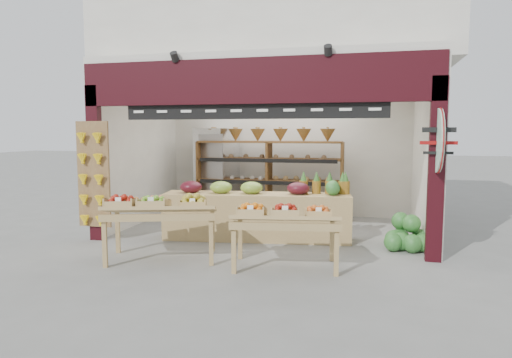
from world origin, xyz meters
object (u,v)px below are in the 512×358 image
Objects in this scene: cardboard_stack at (219,211)px; mid_counter at (257,214)px; display_table_right at (281,215)px; back_shelving at (269,162)px; watermelon_pile at (408,237)px; refrigerator at (217,171)px; display_table_left at (154,206)px.

mid_counter reaches higher than cardboard_stack.
display_table_right reaches higher than cardboard_stack.
watermelon_pile is at bearing -36.21° from back_shelving.
refrigerator is 4.28m from display_table_right.
mid_counter is 4.16× the size of watermelon_pile.
refrigerator is 1.09× the size of display_table_left.
refrigerator reaches higher than watermelon_pile.
display_table_left is 4.01m from watermelon_pile.
cardboard_stack is 3.88m from watermelon_pile.
display_table_right is at bearing 1.94° from display_table_left.
watermelon_pile is (3.99, -2.24, -0.77)m from refrigerator.
cardboard_stack is 1.72m from mid_counter.
display_table_left is 2.26× the size of watermelon_pile.
display_table_left reaches higher than watermelon_pile.
cardboard_stack is at bearing 159.90° from watermelon_pile.
refrigerator reaches higher than display_table_left.
mid_counter is 1.67m from display_table_right.
display_table_right is 2.00× the size of watermelon_pile.
refrigerator is 1.23m from cardboard_stack.
back_shelving is 1.32m from refrigerator.
refrigerator reaches higher than back_shelving.
cardboard_stack is 2.87m from display_table_left.
watermelon_pile is at bearing 38.35° from display_table_right.
display_table_right is (1.85, -2.75, 0.50)m from cardboard_stack.
display_table_left is 1.13× the size of display_table_right.
refrigerator is 0.59× the size of mid_counter.
mid_counter is (0.21, -1.93, -0.78)m from back_shelving.
watermelon_pile is at bearing -20.10° from cardboard_stack.
mid_counter is 2.08× the size of display_table_right.
refrigerator is at bearing 120.98° from display_table_right.
back_shelving is 4.00× the size of watermelon_pile.
cardboard_stack is 0.54× the size of display_table_left.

